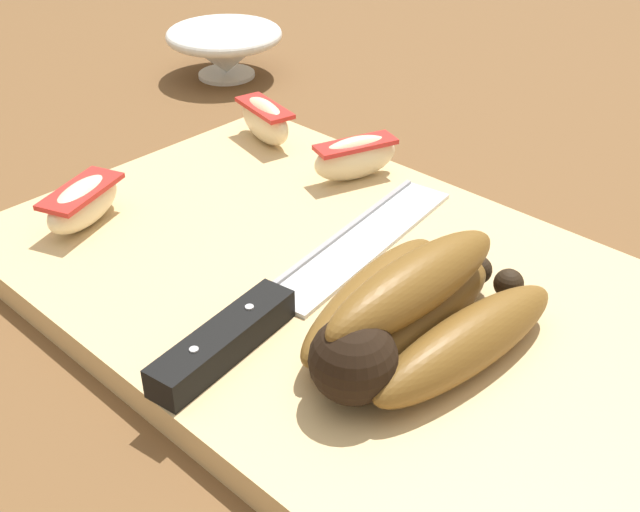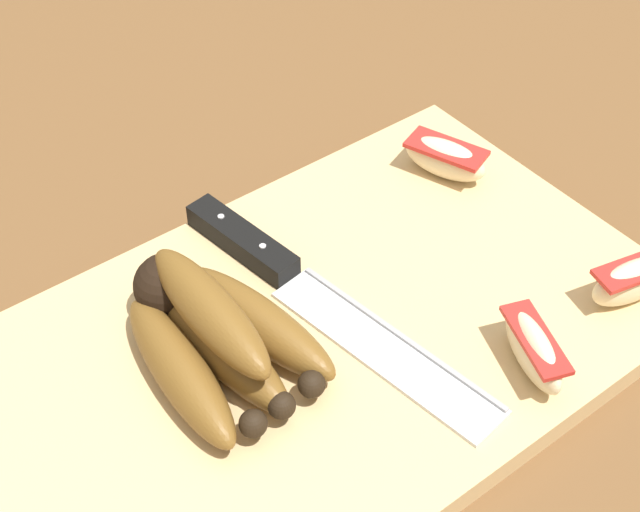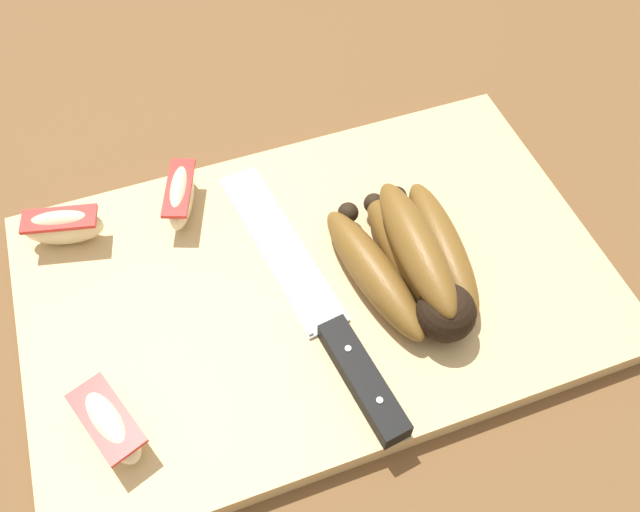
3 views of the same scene
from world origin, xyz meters
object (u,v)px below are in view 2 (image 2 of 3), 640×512
apple_wedge_near (445,158)px  apple_wedge_middle (533,350)px  banana_bunch (212,332)px  chefs_knife (289,276)px  apple_wedge_far (633,280)px

apple_wedge_near → apple_wedge_middle: apple_wedge_middle is taller
banana_bunch → apple_wedge_near: (-0.25, -0.05, -0.01)m
chefs_knife → apple_wedge_middle: 0.18m
chefs_knife → apple_wedge_far: (-0.18, 0.16, 0.01)m
chefs_knife → apple_wedge_far: size_ratio=4.10×
chefs_knife → apple_wedge_middle: (-0.08, 0.16, 0.01)m
apple_wedge_far → chefs_knife: bearing=-41.4°
apple_wedge_near → apple_wedge_far: apple_wedge_far is taller
chefs_knife → apple_wedge_near: size_ratio=3.81×
apple_wedge_far → banana_bunch: bearing=-27.3°
banana_bunch → apple_wedge_far: bearing=152.7°
chefs_knife → apple_wedge_near: 0.17m
apple_wedge_near → banana_bunch: bearing=10.7°
chefs_knife → apple_wedge_near: (-0.17, -0.02, 0.01)m
banana_bunch → apple_wedge_middle: banana_bunch is taller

